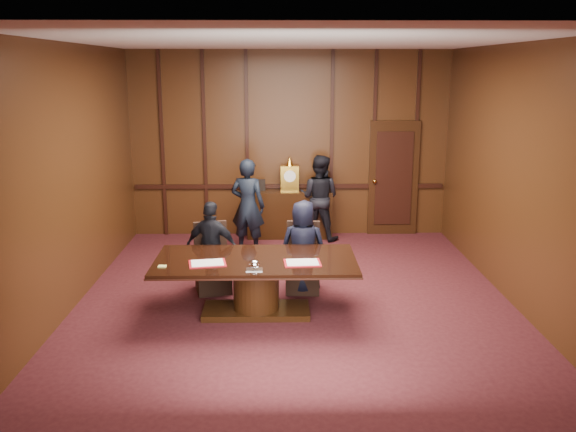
{
  "coord_description": "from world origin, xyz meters",
  "views": [
    {
      "loc": [
        -0.22,
        -8.04,
        3.17
      ],
      "look_at": [
        -0.08,
        0.64,
        1.05
      ],
      "focal_mm": 38.0,
      "sensor_mm": 36.0,
      "label": 1
    }
  ],
  "objects_px": {
    "witness_left": "(248,206)",
    "witness_right": "(319,198)",
    "signatory_left": "(212,248)",
    "sideboard": "(290,212)",
    "signatory_right": "(303,247)",
    "conference_table": "(256,277)"
  },
  "relations": [
    {
      "from": "witness_left",
      "to": "witness_right",
      "type": "xyz_separation_m",
      "value": [
        1.29,
        0.83,
        -0.03
      ]
    },
    {
      "from": "witness_left",
      "to": "witness_right",
      "type": "relative_size",
      "value": 1.04
    },
    {
      "from": "sideboard",
      "to": "signatory_left",
      "type": "height_order",
      "value": "sideboard"
    },
    {
      "from": "sideboard",
      "to": "witness_left",
      "type": "height_order",
      "value": "witness_left"
    },
    {
      "from": "signatory_left",
      "to": "conference_table",
      "type": "bearing_deg",
      "value": 145.14
    },
    {
      "from": "sideboard",
      "to": "conference_table",
      "type": "bearing_deg",
      "value": -97.81
    },
    {
      "from": "witness_right",
      "to": "conference_table",
      "type": "bearing_deg",
      "value": 94.95
    },
    {
      "from": "signatory_left",
      "to": "witness_right",
      "type": "height_order",
      "value": "witness_right"
    },
    {
      "from": "sideboard",
      "to": "signatory_left",
      "type": "distance_m",
      "value": 3.19
    },
    {
      "from": "signatory_left",
      "to": "witness_left",
      "type": "xyz_separation_m",
      "value": [
        0.42,
        1.97,
        0.16
      ]
    },
    {
      "from": "signatory_left",
      "to": "witness_right",
      "type": "relative_size",
      "value": 0.84
    },
    {
      "from": "sideboard",
      "to": "signatory_right",
      "type": "bearing_deg",
      "value": -87.41
    },
    {
      "from": "signatory_right",
      "to": "witness_right",
      "type": "xyz_separation_m",
      "value": [
        0.41,
        2.8,
        0.12
      ]
    },
    {
      "from": "witness_left",
      "to": "signatory_right",
      "type": "bearing_deg",
      "value": 130.48
    },
    {
      "from": "witness_left",
      "to": "sideboard",
      "type": "bearing_deg",
      "value": -110.72
    },
    {
      "from": "witness_left",
      "to": "witness_right",
      "type": "bearing_deg",
      "value": -131.04
    },
    {
      "from": "signatory_left",
      "to": "witness_left",
      "type": "relative_size",
      "value": 0.81
    },
    {
      "from": "signatory_right",
      "to": "signatory_left",
      "type": "bearing_deg",
      "value": 6.85
    },
    {
      "from": "sideboard",
      "to": "witness_right",
      "type": "distance_m",
      "value": 0.65
    },
    {
      "from": "sideboard",
      "to": "conference_table",
      "type": "relative_size",
      "value": 0.61
    },
    {
      "from": "sideboard",
      "to": "signatory_right",
      "type": "relative_size",
      "value": 1.18
    },
    {
      "from": "conference_table",
      "to": "signatory_left",
      "type": "height_order",
      "value": "signatory_left"
    }
  ]
}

